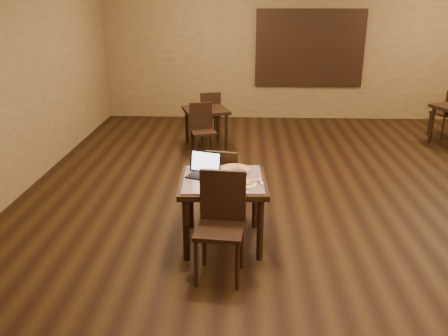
{
  "coord_description": "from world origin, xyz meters",
  "views": [
    {
      "loc": [
        -0.92,
        -5.61,
        2.59
      ],
      "look_at": [
        -1.12,
        -0.8,
        0.85
      ],
      "focal_mm": 38.0,
      "sensor_mm": 36.0,
      "label": 1
    }
  ],
  "objects_px": {
    "chair_main_near": "(221,218)",
    "laptop": "(205,169)",
    "other_table_b_chair_near": "(202,127)",
    "other_table_b_chair_far": "(209,112)",
    "chair_main_far": "(224,180)",
    "pizza_pan": "(235,171)",
    "tiled_table": "(223,187)",
    "other_table_b": "(206,115)"
  },
  "relations": [
    {
      "from": "other_table_b",
      "to": "other_table_b_chair_near",
      "type": "height_order",
      "value": "other_table_b_chair_near"
    },
    {
      "from": "pizza_pan",
      "to": "chair_main_far",
      "type": "bearing_deg",
      "value": 109.75
    },
    {
      "from": "chair_main_near",
      "to": "laptop",
      "type": "xyz_separation_m",
      "value": [
        -0.21,
        0.72,
        0.24
      ]
    },
    {
      "from": "other_table_b_chair_near",
      "to": "chair_main_near",
      "type": "bearing_deg",
      "value": -99.86
    },
    {
      "from": "other_table_b_chair_far",
      "to": "other_table_b",
      "type": "bearing_deg",
      "value": 69.84
    },
    {
      "from": "other_table_b",
      "to": "other_table_b_chair_far",
      "type": "distance_m",
      "value": 0.54
    },
    {
      "from": "other_table_b",
      "to": "other_table_b_chair_far",
      "type": "xyz_separation_m",
      "value": [
        0.02,
        0.53,
        -0.07
      ]
    },
    {
      "from": "chair_main_near",
      "to": "chair_main_far",
      "type": "height_order",
      "value": "chair_main_near"
    },
    {
      "from": "pizza_pan",
      "to": "other_table_b_chair_far",
      "type": "height_order",
      "value": "other_table_b_chair_far"
    },
    {
      "from": "chair_main_near",
      "to": "other_table_b",
      "type": "xyz_separation_m",
      "value": [
        -0.48,
        4.23,
        -0.0
      ]
    },
    {
      "from": "laptop",
      "to": "other_table_b",
      "type": "distance_m",
      "value": 3.53
    },
    {
      "from": "laptop",
      "to": "other_table_b",
      "type": "xyz_separation_m",
      "value": [
        -0.27,
        3.51,
        -0.24
      ]
    },
    {
      "from": "chair_main_far",
      "to": "pizza_pan",
      "type": "relative_size",
      "value": 2.67
    },
    {
      "from": "chair_main_near",
      "to": "other_table_b_chair_near",
      "type": "xyz_separation_m",
      "value": [
        -0.5,
        3.7,
        -0.07
      ]
    },
    {
      "from": "chair_main_near",
      "to": "pizza_pan",
      "type": "relative_size",
      "value": 3.11
    },
    {
      "from": "tiled_table",
      "to": "other_table_b_chair_far",
      "type": "relative_size",
      "value": 1.06
    },
    {
      "from": "tiled_table",
      "to": "chair_main_near",
      "type": "xyz_separation_m",
      "value": [
        0.01,
        -0.61,
        -0.07
      ]
    },
    {
      "from": "chair_main_near",
      "to": "other_table_b_chair_far",
      "type": "distance_m",
      "value": 4.78
    },
    {
      "from": "other_table_b_chair_far",
      "to": "pizza_pan",
      "type": "bearing_deg",
      "value": 80.61
    },
    {
      "from": "other_table_b",
      "to": "laptop",
      "type": "bearing_deg",
      "value": -103.23
    },
    {
      "from": "chair_main_far",
      "to": "other_table_b",
      "type": "xyz_separation_m",
      "value": [
        -0.45,
        3.0,
        0.08
      ]
    },
    {
      "from": "other_table_b_chair_near",
      "to": "chair_main_far",
      "type": "bearing_deg",
      "value": -96.7
    },
    {
      "from": "tiled_table",
      "to": "pizza_pan",
      "type": "distance_m",
      "value": 0.29
    },
    {
      "from": "tiled_table",
      "to": "other_table_b_chair_near",
      "type": "relative_size",
      "value": 1.06
    },
    {
      "from": "chair_main_far",
      "to": "pizza_pan",
      "type": "bearing_deg",
      "value": 122.82
    },
    {
      "from": "laptop",
      "to": "other_table_b_chair_near",
      "type": "height_order",
      "value": "laptop"
    },
    {
      "from": "chair_main_near",
      "to": "chair_main_far",
      "type": "relative_size",
      "value": 1.16
    },
    {
      "from": "other_table_b_chair_near",
      "to": "other_table_b",
      "type": "bearing_deg",
      "value": 69.84
    },
    {
      "from": "other_table_b",
      "to": "other_table_b_chair_near",
      "type": "relative_size",
      "value": 1.04
    },
    {
      "from": "tiled_table",
      "to": "other_table_b_chair_near",
      "type": "height_order",
      "value": "other_table_b_chair_near"
    },
    {
      "from": "chair_main_far",
      "to": "other_table_b_chair_near",
      "type": "height_order",
      "value": "other_table_b_chair_near"
    },
    {
      "from": "other_table_b_chair_near",
      "to": "laptop",
      "type": "bearing_deg",
      "value": -102.0
    },
    {
      "from": "laptop",
      "to": "other_table_b_chair_near",
      "type": "xyz_separation_m",
      "value": [
        -0.29,
        2.98,
        -0.31
      ]
    },
    {
      "from": "other_table_b",
      "to": "other_table_b_chair_near",
      "type": "xyz_separation_m",
      "value": [
        -0.02,
        -0.53,
        -0.07
      ]
    },
    {
      "from": "tiled_table",
      "to": "other_table_b_chair_near",
      "type": "distance_m",
      "value": 3.13
    },
    {
      "from": "tiled_table",
      "to": "chair_main_far",
      "type": "relative_size",
      "value": 1.08
    },
    {
      "from": "chair_main_far",
      "to": "pizza_pan",
      "type": "distance_m",
      "value": 0.49
    },
    {
      "from": "laptop",
      "to": "pizza_pan",
      "type": "xyz_separation_m",
      "value": [
        0.32,
        0.13,
        -0.06
      ]
    },
    {
      "from": "other_table_b_chair_near",
      "to": "other_table_b_chair_far",
      "type": "distance_m",
      "value": 1.07
    },
    {
      "from": "laptop",
      "to": "other_table_b_chair_far",
      "type": "relative_size",
      "value": 0.46
    },
    {
      "from": "chair_main_near",
      "to": "other_table_b_chair_near",
      "type": "height_order",
      "value": "chair_main_near"
    },
    {
      "from": "other_table_b",
      "to": "other_table_b_chair_far",
      "type": "bearing_deg",
      "value": 69.84
    }
  ]
}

